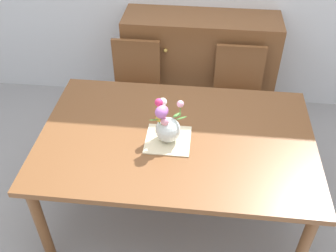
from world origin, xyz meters
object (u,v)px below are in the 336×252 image
at_px(chair_left, 135,85).
at_px(dresser, 199,66).
at_px(dining_table, 176,144).
at_px(chair_right, 238,91).
at_px(flower_vase, 167,125).

distance_m(chair_left, dresser, 0.68).
height_order(dining_table, chair_right, chair_right).
relative_size(dresser, flower_vase, 5.08).
bearing_deg(dining_table, flower_vase, -140.96).
height_order(chair_left, dresser, dresser).
xyz_separation_m(chair_left, flower_vase, (0.39, -0.97, 0.38)).
bearing_deg(dresser, flower_vase, -96.55).
bearing_deg(dining_table, chair_left, 115.96).
xyz_separation_m(dining_table, chair_left, (-0.45, 0.92, -0.18)).
bearing_deg(chair_right, chair_left, 0.00).
relative_size(chair_right, flower_vase, 3.25).
xyz_separation_m(chair_right, flower_vase, (-0.51, -0.97, 0.38)).
relative_size(chair_right, dresser, 0.64).
height_order(chair_right, dresser, dresser).
distance_m(dining_table, flower_vase, 0.21).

